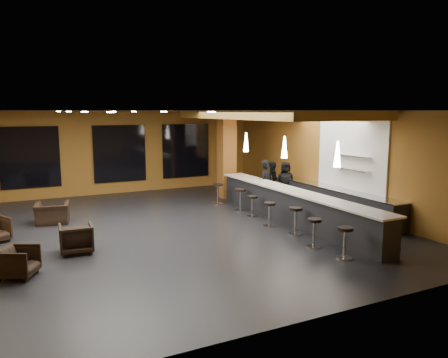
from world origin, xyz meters
name	(u,v)px	position (x,y,z in m)	size (l,w,h in m)	color
floor	(172,230)	(0.00, 0.00, -0.05)	(12.00, 13.00, 0.10)	black
ceiling	(169,109)	(0.00, 0.00, 3.55)	(12.00, 13.00, 0.10)	black
wall_back	(119,152)	(0.00, 6.55, 1.75)	(12.00, 0.10, 3.50)	brown
wall_front	(307,221)	(0.00, -6.55, 1.75)	(12.00, 0.10, 3.50)	brown
wall_right	(333,161)	(6.05, 0.00, 1.75)	(0.10, 13.00, 3.50)	brown
wood_soffit	(269,115)	(4.00, 1.00, 3.36)	(3.60, 8.00, 0.28)	#BA8A36
window_left	(30,157)	(-3.50, 6.44, 1.70)	(2.20, 0.06, 2.40)	black
window_center	(120,154)	(0.00, 6.44, 1.70)	(2.20, 0.06, 2.40)	black
window_right	(186,151)	(3.00, 6.44, 1.70)	(2.20, 0.06, 2.40)	black
tile_backsplash	(351,156)	(5.96, -1.00, 2.00)	(0.06, 3.20, 2.40)	white
bar_counter	(292,207)	(3.65, -1.00, 0.50)	(0.60, 8.00, 1.00)	black
bar_top	(293,191)	(3.65, -1.00, 1.02)	(0.78, 8.10, 0.05)	silver
prep_counter	(332,201)	(5.65, -0.50, 0.43)	(0.70, 6.00, 0.86)	black
prep_top	(332,188)	(5.65, -0.50, 0.89)	(0.72, 6.00, 0.03)	silver
wall_shelf_lower	(351,169)	(5.82, -1.20, 1.60)	(0.30, 1.50, 0.03)	silver
wall_shelf_upper	(352,156)	(5.82, -1.20, 2.05)	(0.30, 1.50, 0.03)	silver
column	(227,155)	(3.65, 3.60, 1.75)	(0.60, 0.60, 3.50)	brown
pendant_0	(337,154)	(3.65, -3.00, 2.35)	(0.20, 0.20, 0.70)	white
pendant_1	(284,147)	(3.65, -0.50, 2.35)	(0.20, 0.20, 0.70)	white
pendant_2	(246,142)	(3.65, 2.00, 2.35)	(0.20, 0.20, 0.70)	white
staff_a	(266,183)	(4.15, 1.35, 0.87)	(0.63, 0.42, 1.73)	black
staff_b	(273,182)	(4.86, 2.00, 0.78)	(0.76, 0.59, 1.57)	black
staff_c	(285,182)	(5.25, 1.75, 0.78)	(0.76, 0.50, 1.56)	black
armchair_a	(19,262)	(-4.19, -2.19, 0.33)	(0.70, 0.72, 0.65)	black
armchair_b	(76,238)	(-2.86, -1.05, 0.36)	(0.78, 0.80, 0.73)	black
armchair_d	(52,213)	(-3.13, 2.23, 0.33)	(1.00, 0.88, 0.65)	black
bar_stool_0	(345,239)	(2.80, -4.36, 0.50)	(0.39, 0.39, 0.78)	silver
bar_stool_1	(314,229)	(2.70, -3.32, 0.48)	(0.38, 0.38, 0.75)	silver
bar_stool_2	(296,217)	(2.97, -2.13, 0.50)	(0.40, 0.40, 0.79)	silver
bar_stool_3	(270,211)	(2.76, -1.08, 0.48)	(0.38, 0.38, 0.75)	silver
bar_stool_4	(252,203)	(2.92, 0.23, 0.46)	(0.36, 0.36, 0.71)	silver
bar_stool_5	(241,197)	(2.97, 1.15, 0.51)	(0.40, 0.40, 0.79)	silver
bar_stool_6	(218,191)	(2.75, 2.55, 0.50)	(0.40, 0.40, 0.78)	silver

